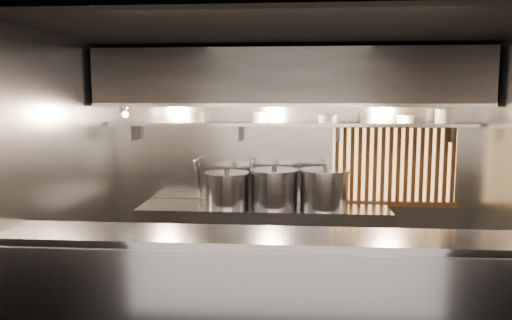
# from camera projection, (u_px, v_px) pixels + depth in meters

# --- Properties ---
(floor) EXTENTS (4.50, 4.50, 0.00)m
(floor) POSITION_uv_depth(u_px,v_px,m) (285.00, 319.00, 5.00)
(floor) COLOR black
(floor) RESTS_ON ground
(ceiling) EXTENTS (4.50, 4.50, 0.00)m
(ceiling) POSITION_uv_depth(u_px,v_px,m) (288.00, 33.00, 4.65)
(ceiling) COLOR black
(ceiling) RESTS_ON wall_back
(wall_back) EXTENTS (4.50, 0.00, 4.50)m
(wall_back) POSITION_uv_depth(u_px,v_px,m) (289.00, 162.00, 6.31)
(wall_back) COLOR gray
(wall_back) RESTS_ON floor
(wall_left) EXTENTS (0.00, 3.00, 3.00)m
(wall_left) POSITION_uv_depth(u_px,v_px,m) (62.00, 178.00, 5.00)
(wall_left) COLOR gray
(wall_left) RESTS_ON floor
(serving_counter) EXTENTS (4.50, 0.56, 1.13)m
(serving_counter) POSITION_uv_depth(u_px,v_px,m) (283.00, 304.00, 3.98)
(serving_counter) COLOR #9C9CA1
(serving_counter) RESTS_ON floor
(cooking_bench) EXTENTS (3.00, 0.70, 0.90)m
(cooking_bench) POSITION_uv_depth(u_px,v_px,m) (263.00, 242.00, 6.08)
(cooking_bench) COLOR #9C9CA1
(cooking_bench) RESTS_ON floor
(bowl_shelf) EXTENTS (4.40, 0.34, 0.04)m
(bowl_shelf) POSITION_uv_depth(u_px,v_px,m) (289.00, 124.00, 6.07)
(bowl_shelf) COLOR #9C9CA1
(bowl_shelf) RESTS_ON wall_back
(exhaust_hood) EXTENTS (4.40, 0.81, 0.65)m
(exhaust_hood) POSITION_uv_depth(u_px,v_px,m) (289.00, 78.00, 5.79)
(exhaust_hood) COLOR #2D2D30
(exhaust_hood) RESTS_ON ceiling
(wood_screen) EXTENTS (1.56, 0.09, 1.04)m
(wood_screen) POSITION_uv_depth(u_px,v_px,m) (394.00, 165.00, 6.16)
(wood_screen) COLOR #FFC872
(wood_screen) RESTS_ON wall_back
(faucet_left) EXTENTS (0.04, 0.30, 0.50)m
(faucet_left) POSITION_uv_depth(u_px,v_px,m) (197.00, 169.00, 6.28)
(faucet_left) COLOR silver
(faucet_left) RESTS_ON wall_back
(faucet_right) EXTENTS (0.04, 0.30, 0.50)m
(faucet_right) POSITION_uv_depth(u_px,v_px,m) (252.00, 170.00, 6.22)
(faucet_right) COLOR silver
(faucet_right) RESTS_ON wall_back
(heat_lamp) EXTENTS (0.25, 0.35, 0.20)m
(heat_lamp) POSITION_uv_depth(u_px,v_px,m) (123.00, 109.00, 5.74)
(heat_lamp) COLOR #9C9CA1
(heat_lamp) RESTS_ON exhaust_hood
(pendant_bulb) EXTENTS (0.09, 0.09, 0.19)m
(pendant_bulb) POSITION_uv_depth(u_px,v_px,m) (280.00, 118.00, 5.95)
(pendant_bulb) COLOR #2D2D30
(pendant_bulb) RESTS_ON exhaust_hood
(stock_pot_left) EXTENTS (0.66, 0.66, 0.45)m
(stock_pot_left) POSITION_uv_depth(u_px,v_px,m) (227.00, 189.00, 6.04)
(stock_pot_left) COLOR #9C9CA1
(stock_pot_left) RESTS_ON cooking_bench
(stock_pot_mid) EXTENTS (0.70, 0.70, 0.49)m
(stock_pot_mid) POSITION_uv_depth(u_px,v_px,m) (274.00, 188.00, 6.00)
(stock_pot_mid) COLOR #9C9CA1
(stock_pot_mid) RESTS_ON cooking_bench
(stock_pot_right) EXTENTS (0.70, 0.70, 0.50)m
(stock_pot_right) POSITION_uv_depth(u_px,v_px,m) (324.00, 188.00, 5.92)
(stock_pot_right) COLOR #9C9CA1
(stock_pot_right) RESTS_ON cooking_bench
(bowl_stack_0) EXTENTS (0.24, 0.24, 0.13)m
(bowl_stack_0) POSITION_uv_depth(u_px,v_px,m) (195.00, 117.00, 6.15)
(bowl_stack_0) COLOR white
(bowl_stack_0) RESTS_ON bowl_shelf
(bowl_stack_1) EXTENTS (0.22, 0.22, 0.13)m
(bowl_stack_1) POSITION_uv_depth(u_px,v_px,m) (260.00, 117.00, 6.09)
(bowl_stack_1) COLOR white
(bowl_stack_1) RESTS_ON bowl_shelf
(bowl_stack_2) EXTENTS (0.24, 0.24, 0.09)m
(bowl_stack_2) POSITION_uv_depth(u_px,v_px,m) (328.00, 119.00, 6.02)
(bowl_stack_2) COLOR white
(bowl_stack_2) RESTS_ON bowl_shelf
(bowl_stack_3) EXTENTS (0.21, 0.21, 0.13)m
(bowl_stack_3) POSITION_uv_depth(u_px,v_px,m) (368.00, 118.00, 5.98)
(bowl_stack_3) COLOR white
(bowl_stack_3) RESTS_ON bowl_shelf
(bowl_stack_4) EXTENTS (0.22, 0.22, 0.09)m
(bowl_stack_4) POSITION_uv_depth(u_px,v_px,m) (406.00, 119.00, 5.95)
(bowl_stack_4) COLOR white
(bowl_stack_4) RESTS_ON bowl_shelf
(bowl_stack_5) EXTENTS (0.21, 0.21, 0.17)m
(bowl_stack_5) POSITION_uv_depth(u_px,v_px,m) (443.00, 116.00, 5.91)
(bowl_stack_5) COLOR white
(bowl_stack_5) RESTS_ON bowl_shelf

